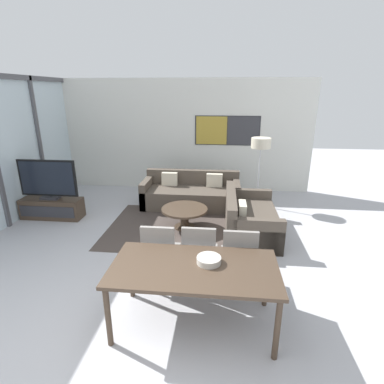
{
  "coord_description": "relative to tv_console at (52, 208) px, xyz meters",
  "views": [
    {
      "loc": [
        1.19,
        -2.13,
        2.48
      ],
      "look_at": [
        0.73,
        2.39,
        0.95
      ],
      "focal_mm": 28.0,
      "sensor_mm": 36.0,
      "label": 1
    }
  ],
  "objects": [
    {
      "name": "ground_plane",
      "position": [
        2.25,
        -3.26,
        -0.21
      ],
      "size": [
        24.0,
        24.0,
        0.0
      ],
      "primitive_type": "plane",
      "color": "#B2B2B7"
    },
    {
      "name": "wall_back",
      "position": [
        2.3,
        2.28,
        1.2
      ],
      "size": [
        6.83,
        0.09,
        2.8
      ],
      "color": "silver",
      "rests_on": "ground_plane"
    },
    {
      "name": "area_rug",
      "position": [
        2.77,
        -0.2,
        -0.2
      ],
      "size": [
        2.9,
        2.12,
        0.01
      ],
      "color": "#473D38",
      "rests_on": "ground_plane"
    },
    {
      "name": "tv_console",
      "position": [
        0.0,
        0.0,
        0.0
      ],
      "size": [
        1.23,
        0.41,
        0.41
      ],
      "color": "#423326",
      "rests_on": "ground_plane"
    },
    {
      "name": "television",
      "position": [
        0.0,
        0.0,
        0.61
      ],
      "size": [
        1.18,
        0.2,
        0.81
      ],
      "color": "#2D2D33",
      "rests_on": "tv_console"
    },
    {
      "name": "sofa_main",
      "position": [
        2.77,
        1.02,
        0.06
      ],
      "size": [
        2.15,
        0.91,
        0.75
      ],
      "color": "#51473D",
      "rests_on": "ground_plane"
    },
    {
      "name": "sofa_side",
      "position": [
        3.93,
        -0.3,
        0.06
      ],
      "size": [
        0.91,
        1.63,
        0.75
      ],
      "rotation": [
        0.0,
        0.0,
        1.57
      ],
      "color": "#51473D",
      "rests_on": "ground_plane"
    },
    {
      "name": "coffee_table",
      "position": [
        2.77,
        -0.2,
        0.09
      ],
      "size": [
        0.87,
        0.87,
        0.4
      ],
      "color": "#423326",
      "rests_on": "ground_plane"
    },
    {
      "name": "dining_table",
      "position": [
        3.19,
        -2.67,
        0.46
      ],
      "size": [
        1.77,
        0.9,
        0.74
      ],
      "color": "#423326",
      "rests_on": "ground_plane"
    },
    {
      "name": "dining_chair_left",
      "position": [
        2.68,
        -2.0,
        0.31
      ],
      "size": [
        0.46,
        0.46,
        0.91
      ],
      "color": "gray",
      "rests_on": "ground_plane"
    },
    {
      "name": "dining_chair_centre",
      "position": [
        3.19,
        -1.97,
        0.31
      ],
      "size": [
        0.46,
        0.46,
        0.91
      ],
      "color": "gray",
      "rests_on": "ground_plane"
    },
    {
      "name": "dining_chair_right",
      "position": [
        3.7,
        -2.01,
        0.31
      ],
      "size": [
        0.46,
        0.46,
        0.91
      ],
      "color": "gray",
      "rests_on": "ground_plane"
    },
    {
      "name": "fruit_bowl",
      "position": [
        3.34,
        -2.59,
        0.57
      ],
      "size": [
        0.27,
        0.27,
        0.07
      ],
      "color": "#B7B2A8",
      "rests_on": "dining_table"
    },
    {
      "name": "floor_lamp",
      "position": [
        4.26,
        1.14,
        1.14
      ],
      "size": [
        0.42,
        0.42,
        1.54
      ],
      "color": "#2D2D33",
      "rests_on": "ground_plane"
    }
  ]
}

